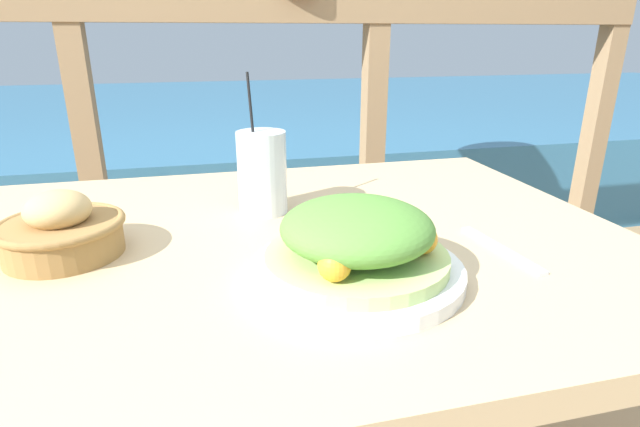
{
  "coord_description": "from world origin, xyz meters",
  "views": [
    {
      "loc": [
        -0.13,
        -0.74,
        1.02
      ],
      "look_at": [
        0.04,
        -0.07,
        0.77
      ],
      "focal_mm": 28.0,
      "sensor_mm": 36.0,
      "label": 1
    }
  ],
  "objects": [
    {
      "name": "railing_fence",
      "position": [
        0.0,
        0.87,
        0.81
      ],
      "size": [
        2.8,
        0.08,
        1.14
      ],
      "color": "#937551",
      "rests_on": "ground_plane"
    },
    {
      "name": "patio_table",
      "position": [
        0.0,
        0.0,
        0.62
      ],
      "size": [
        1.13,
        0.86,
        0.71
      ],
      "color": "tan",
      "rests_on": "ground_plane"
    },
    {
      "name": "salad_plate",
      "position": [
        0.06,
        -0.17,
        0.75
      ],
      "size": [
        0.29,
        0.29,
        0.11
      ],
      "color": "white",
      "rests_on": "patio_table"
    },
    {
      "name": "bread_basket",
      "position": [
        -0.33,
        0.01,
        0.75
      ],
      "size": [
        0.18,
        0.18,
        0.1
      ],
      "color": "olive",
      "rests_on": "patio_table"
    },
    {
      "name": "drink_glass",
      "position": [
        -0.02,
        0.13,
        0.78
      ],
      "size": [
        0.09,
        0.09,
        0.25
      ],
      "color": "silver",
      "rests_on": "patio_table"
    },
    {
      "name": "knife",
      "position": [
        0.3,
        -0.14,
        0.71
      ],
      "size": [
        0.03,
        0.18,
        0.0
      ],
      "color": "silver",
      "rests_on": "patio_table"
    },
    {
      "name": "sea_backdrop",
      "position": [
        0.0,
        3.37,
        0.25
      ],
      "size": [
        12.0,
        4.0,
        0.5
      ],
      "color": "teal",
      "rests_on": "ground_plane"
    }
  ]
}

